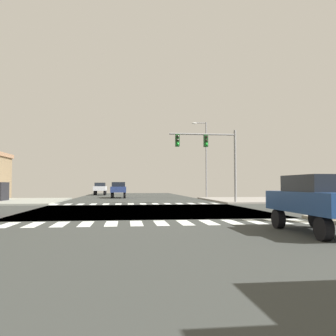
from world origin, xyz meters
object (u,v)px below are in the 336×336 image
at_px(street_lamp, 204,153).
at_px(sedan_trailing_5, 119,189).
at_px(sedan_middle_6, 100,188).
at_px(sedan_farside_2, 319,199).
at_px(traffic_signal_mast, 209,149).

xyz_separation_m(street_lamp, sedan_trailing_5, (-9.83, 2.82, -4.09)).
distance_m(street_lamp, sedan_middle_6, 20.13).
bearing_deg(sedan_farside_2, sedan_trailing_5, 102.40).
bearing_deg(sedan_trailing_5, sedan_farside_2, 102.40).
bearing_deg(sedan_farside_2, sedan_middle_6, 102.81).
xyz_separation_m(street_lamp, sedan_farside_2, (-2.83, -29.01, -4.09)).
distance_m(street_lamp, sedan_trailing_5, 11.02).
height_order(street_lamp, sedan_middle_6, street_lamp).
relative_size(street_lamp, sedan_middle_6, 2.05).
bearing_deg(street_lamp, traffic_signal_mast, -100.64).
height_order(sedan_farside_2, sedan_trailing_5, same).
height_order(traffic_signal_mast, sedan_trailing_5, traffic_signal_mast).
xyz_separation_m(traffic_signal_mast, street_lamp, (2.11, 11.21, 0.69)).
bearing_deg(traffic_signal_mast, street_lamp, 79.36).
bearing_deg(sedan_trailing_5, traffic_signal_mast, 118.84).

